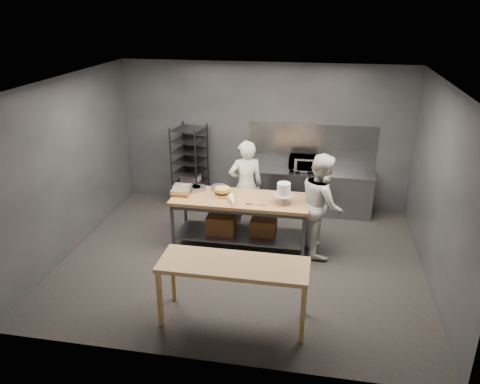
% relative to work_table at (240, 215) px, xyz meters
% --- Properties ---
extents(ground, '(6.00, 6.00, 0.00)m').
position_rel_work_table_xyz_m(ground, '(0.14, -0.52, -0.57)').
color(ground, black).
rests_on(ground, ground).
extents(back_wall, '(6.00, 0.04, 3.00)m').
position_rel_work_table_xyz_m(back_wall, '(0.14, 1.98, 0.93)').
color(back_wall, '#4C4F54').
rests_on(back_wall, ground).
extents(work_table, '(2.40, 0.90, 0.92)m').
position_rel_work_table_xyz_m(work_table, '(0.00, 0.00, 0.00)').
color(work_table, olive).
rests_on(work_table, ground).
extents(near_counter, '(2.00, 0.70, 0.90)m').
position_rel_work_table_xyz_m(near_counter, '(0.31, -2.15, 0.24)').
color(near_counter, '#A06F42').
rests_on(near_counter, ground).
extents(back_counter, '(2.60, 0.60, 0.90)m').
position_rel_work_table_xyz_m(back_counter, '(1.14, 1.66, -0.12)').
color(back_counter, slate).
rests_on(back_counter, ground).
extents(splashback_panel, '(2.60, 0.02, 0.90)m').
position_rel_work_table_xyz_m(splashback_panel, '(1.14, 1.96, 0.78)').
color(splashback_panel, slate).
rests_on(splashback_panel, back_counter).
extents(speed_rack, '(0.70, 0.74, 1.75)m').
position_rel_work_table_xyz_m(speed_rack, '(-1.37, 1.58, 0.28)').
color(speed_rack, black).
rests_on(speed_rack, ground).
extents(chef_behind, '(0.75, 0.62, 1.76)m').
position_rel_work_table_xyz_m(chef_behind, '(-0.01, 0.66, 0.31)').
color(chef_behind, silver).
rests_on(chef_behind, ground).
extents(chef_right, '(0.85, 0.99, 1.79)m').
position_rel_work_table_xyz_m(chef_right, '(1.41, 0.02, 0.32)').
color(chef_right, silver).
rests_on(chef_right, ground).
extents(microwave, '(0.54, 0.37, 0.30)m').
position_rel_work_table_xyz_m(microwave, '(0.98, 1.66, 0.48)').
color(microwave, black).
rests_on(microwave, back_counter).
extents(frosted_cake_stand, '(0.34, 0.34, 0.37)m').
position_rel_work_table_xyz_m(frosted_cake_stand, '(0.77, -0.12, 0.57)').
color(frosted_cake_stand, '#BDB497').
rests_on(frosted_cake_stand, work_table).
extents(layer_cake, '(0.27, 0.27, 0.16)m').
position_rel_work_table_xyz_m(layer_cake, '(-0.31, -0.01, 0.43)').
color(layer_cake, '#E5C049').
rests_on(layer_cake, work_table).
extents(cake_pans, '(0.73, 0.41, 0.07)m').
position_rel_work_table_xyz_m(cake_pans, '(-0.69, 0.22, 0.39)').
color(cake_pans, gray).
rests_on(cake_pans, work_table).
extents(piping_bag, '(0.24, 0.40, 0.12)m').
position_rel_work_table_xyz_m(piping_bag, '(-0.08, -0.30, 0.41)').
color(piping_bag, white).
rests_on(piping_bag, work_table).
extents(offset_spatula, '(0.37, 0.02, 0.02)m').
position_rel_work_table_xyz_m(offset_spatula, '(0.29, -0.27, 0.35)').
color(offset_spatula, slate).
rests_on(offset_spatula, work_table).
extents(pastry_clamshells, '(0.34, 0.44, 0.11)m').
position_rel_work_table_xyz_m(pastry_clamshells, '(-1.07, 0.02, 0.40)').
color(pastry_clamshells, brown).
rests_on(pastry_clamshells, work_table).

